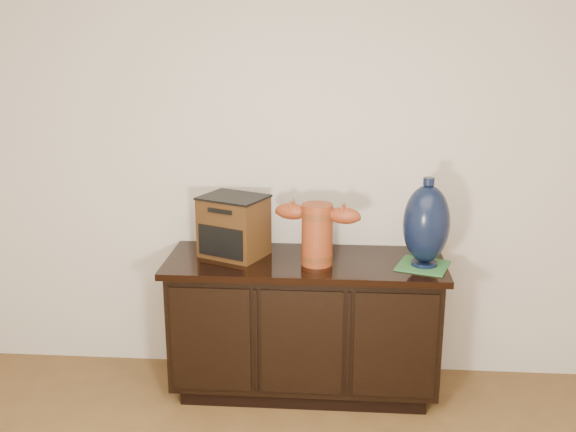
# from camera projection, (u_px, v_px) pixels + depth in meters

# --- Properties ---
(room) EXTENTS (5.00, 5.00, 5.00)m
(room) POSITION_uv_depth(u_px,v_px,m) (246.00, 380.00, 1.25)
(room) COLOR brown
(room) RESTS_ON ground
(sideboard) EXTENTS (1.46, 0.56, 0.75)m
(sideboard) POSITION_uv_depth(u_px,v_px,m) (304.00, 324.00, 3.63)
(sideboard) COLOR black
(sideboard) RESTS_ON ground
(terracotta_vessel) EXTENTS (0.45, 0.20, 0.32)m
(terracotta_vessel) POSITION_uv_depth(u_px,v_px,m) (317.00, 231.00, 3.42)
(terracotta_vessel) COLOR #943D1B
(terracotta_vessel) RESTS_ON sideboard
(tv_radio) EXTENTS (0.40, 0.37, 0.32)m
(tv_radio) POSITION_uv_depth(u_px,v_px,m) (234.00, 226.00, 3.56)
(tv_radio) COLOR #3F250F
(tv_radio) RESTS_ON sideboard
(green_mat) EXTENTS (0.31, 0.31, 0.01)m
(green_mat) POSITION_uv_depth(u_px,v_px,m) (423.00, 266.00, 3.44)
(green_mat) COLOR #306A32
(green_mat) RESTS_ON sideboard
(lamp_base) EXTENTS (0.30, 0.30, 0.46)m
(lamp_base) POSITION_uv_depth(u_px,v_px,m) (426.00, 224.00, 3.38)
(lamp_base) COLOR black
(lamp_base) RESTS_ON green_mat
(spray_can) EXTENTS (0.06, 0.06, 0.17)m
(spray_can) POSITION_uv_depth(u_px,v_px,m) (327.00, 236.00, 3.66)
(spray_can) COLOR #5C170F
(spray_can) RESTS_ON sideboard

